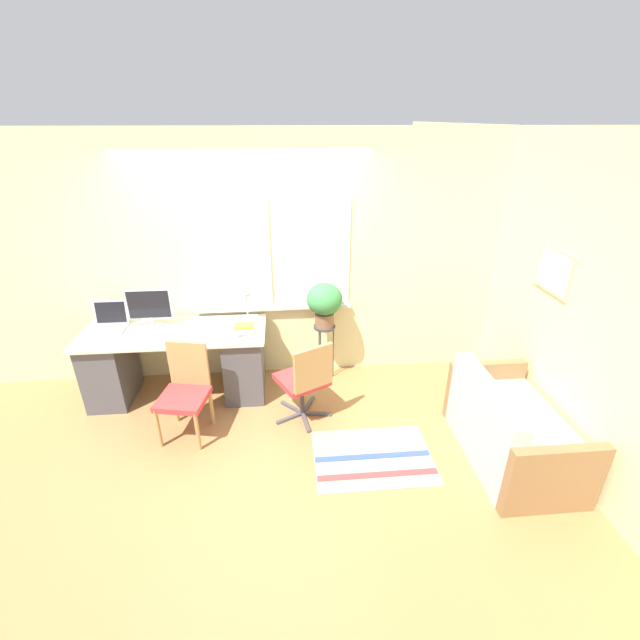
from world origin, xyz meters
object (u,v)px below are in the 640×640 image
laptop (109,323)px  keyboard (149,336)px  mouse (176,336)px  plant_stand (324,333)px  monitor (149,307)px  couch_loveseat (509,431)px  office_chair_swivel (305,380)px  desk_lamp (246,298)px  desk_chair_wooden (185,390)px  book_stack (244,329)px  potted_plant (325,302)px

laptop → keyboard: 0.51m
mouse → plant_stand: bearing=12.0°
monitor → couch_loveseat: bearing=-22.6°
office_chair_swivel → plant_stand: bearing=-136.3°
monitor → desk_lamp: size_ratio=1.20×
mouse → desk_chair_wooden: (0.14, -0.50, -0.32)m
desk_lamp → book_stack: 0.36m
keyboard → desk_lamp: 1.05m
keyboard → book_stack: 0.95m
laptop → plant_stand: 2.28m
office_chair_swivel → potted_plant: (0.26, 0.75, 0.50)m
monitor → plant_stand: 1.88m
laptop → book_stack: (1.41, -0.24, -0.01)m
monitor → potted_plant: monitor is taller
mouse → desk_lamp: (0.70, 0.30, 0.26)m
mouse → plant_stand: 1.58m
keyboard → plant_stand: bearing=9.5°
office_chair_swivel → potted_plant: size_ratio=1.78×
book_stack → couch_loveseat: 2.66m
desk_chair_wooden → potted_plant: size_ratio=1.80×
monitor → desk_lamp: 1.00m
monitor → couch_loveseat: 3.67m
office_chair_swivel → book_stack: bearing=-64.2°
laptop → keyboard: size_ratio=0.80×
office_chair_swivel → desk_chair_wooden: bearing=-23.3°
office_chair_swivel → couch_loveseat: (1.75, -0.69, -0.19)m
monitor → book_stack: bearing=-14.2°
mouse → office_chair_swivel: (1.27, -0.42, -0.32)m
office_chair_swivel → monitor: bearing=-51.0°
keyboard → couch_loveseat: bearing=-19.0°
keyboard → office_chair_swivel: 1.64m
keyboard → desk_lamp: bearing=16.1°
couch_loveseat → potted_plant: 2.18m
monitor → plant_stand: bearing=1.6°
office_chair_swivel → potted_plant: potted_plant is taller
desk_chair_wooden → desk_lamp: bearing=66.6°
keyboard → mouse: bearing=-4.8°
keyboard → couch_loveseat: size_ratio=0.33×
mouse → desk_chair_wooden: 0.61m
potted_plant → plant_stand: bearing=0.0°
laptop → office_chair_swivel: bearing=-18.9°
book_stack → desk_chair_wooden: (-0.54, -0.52, -0.35)m
keyboard → office_chair_swivel: office_chair_swivel is taller
desk_lamp → potted_plant: bearing=1.4°
laptop → desk_lamp: 1.45m
mouse → book_stack: bearing=2.3°
keyboard → book_stack: (0.95, 0.00, 0.04)m
book_stack → couch_loveseat: (2.35, -1.14, -0.54)m
monitor → keyboard: size_ratio=1.06×
couch_loveseat → potted_plant: size_ratio=2.59×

